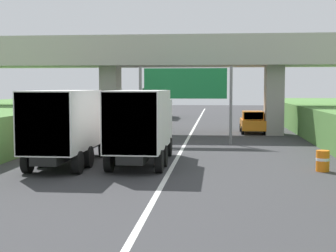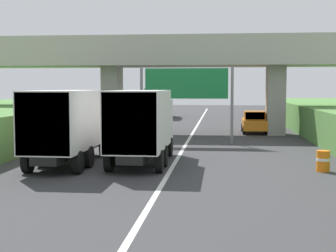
{
  "view_description": "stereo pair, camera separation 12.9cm",
  "coord_description": "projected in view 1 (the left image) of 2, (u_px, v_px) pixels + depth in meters",
  "views": [
    {
      "loc": [
        1.99,
        1.81,
        3.6
      ],
      "look_at": [
        0.0,
        21.99,
        2.0
      ],
      "focal_mm": 53.27,
      "sensor_mm": 36.0,
      "label": 1
    },
    {
      "loc": [
        2.11,
        1.82,
        3.6
      ],
      "look_at": [
        0.0,
        21.99,
        2.0
      ],
      "focal_mm": 53.27,
      "sensor_mm": 36.0,
      "label": 2
    }
  ],
  "objects": [
    {
      "name": "construction_barrel_3",
      "position": [
        323.0,
        161.0,
        21.18
      ],
      "size": [
        0.57,
        0.57,
        0.9
      ],
      "color": "orange",
      "rests_on": "ground"
    },
    {
      "name": "truck_red",
      "position": [
        68.0,
        123.0,
        22.78
      ],
      "size": [
        2.44,
        7.3,
        3.44
      ],
      "color": "black",
      "rests_on": "ground"
    },
    {
      "name": "lane_centre_stripe",
      "position": [
        184.0,
        146.0,
        30.42
      ],
      "size": [
        0.2,
        103.97,
        0.01
      ],
      "primitive_type": "cube",
      "color": "white",
      "rests_on": "ground"
    },
    {
      "name": "car_black",
      "position": [
        110.0,
        129.0,
        32.58
      ],
      "size": [
        1.86,
        4.1,
        1.72
      ],
      "color": "black",
      "rests_on": "ground"
    },
    {
      "name": "truck_green",
      "position": [
        157.0,
        101.0,
        58.0
      ],
      "size": [
        2.44,
        7.3,
        3.44
      ],
      "color": "black",
      "rests_on": "ground"
    },
    {
      "name": "overpass_bridge",
      "position": [
        191.0,
        62.0,
        37.92
      ],
      "size": [
        40.0,
        4.8,
        7.36
      ],
      "color": "#ADA89E",
      "rests_on": "ground"
    },
    {
      "name": "car_orange",
      "position": [
        253.0,
        122.0,
        38.68
      ],
      "size": [
        1.86,
        4.1,
        1.72
      ],
      "color": "orange",
      "rests_on": "ground"
    },
    {
      "name": "overhead_highway_sign",
      "position": [
        185.0,
        88.0,
        31.2
      ],
      "size": [
        5.88,
        0.18,
        4.86
      ],
      "color": "slate",
      "rests_on": "ground"
    },
    {
      "name": "truck_white",
      "position": [
        142.0,
        123.0,
        23.04
      ],
      "size": [
        2.44,
        7.3,
        3.44
      ],
      "color": "black",
      "rests_on": "ground"
    }
  ]
}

